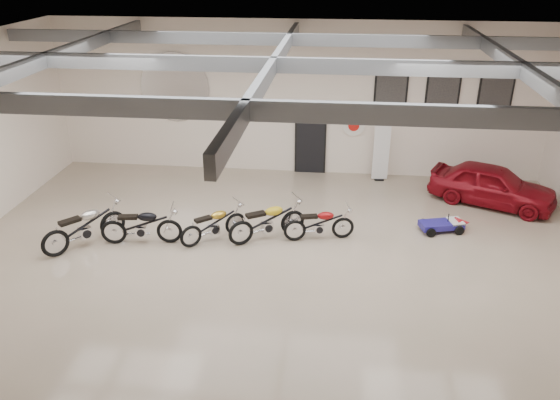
# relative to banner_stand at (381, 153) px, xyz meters

# --- Properties ---
(floor) EXTENTS (16.00, 12.00, 0.01)m
(floor) POSITION_rel_banner_stand_xyz_m (-2.82, -5.50, -0.95)
(floor) COLOR tan
(floor) RESTS_ON ground
(ceiling) EXTENTS (16.00, 12.00, 0.01)m
(ceiling) POSITION_rel_banner_stand_xyz_m (-2.82, -5.50, 4.05)
(ceiling) COLOR slate
(ceiling) RESTS_ON back_wall
(back_wall) EXTENTS (16.00, 0.02, 5.00)m
(back_wall) POSITION_rel_banner_stand_xyz_m (-2.82, 0.50, 1.55)
(back_wall) COLOR #F3E2D1
(back_wall) RESTS_ON floor
(ceiling_beams) EXTENTS (15.80, 11.80, 0.32)m
(ceiling_beams) POSITION_rel_banner_stand_xyz_m (-2.82, -5.50, 3.80)
(ceiling_beams) COLOR slate
(ceiling_beams) RESTS_ON ceiling
(door) EXTENTS (0.92, 0.08, 2.10)m
(door) POSITION_rel_banner_stand_xyz_m (-2.32, 0.45, 0.10)
(door) COLOR black
(door) RESTS_ON back_wall
(logo_plaque) EXTENTS (2.30, 0.06, 1.16)m
(logo_plaque) POSITION_rel_banner_stand_xyz_m (-6.82, 0.45, 1.85)
(logo_plaque) COLOR silver
(logo_plaque) RESTS_ON back_wall
(poster_left) EXTENTS (1.05, 0.08, 1.35)m
(poster_left) POSITION_rel_banner_stand_xyz_m (0.18, 0.46, 2.15)
(poster_left) COLOR black
(poster_left) RESTS_ON back_wall
(poster_mid) EXTENTS (1.05, 0.08, 1.35)m
(poster_mid) POSITION_rel_banner_stand_xyz_m (1.78, 0.46, 2.15)
(poster_mid) COLOR black
(poster_mid) RESTS_ON back_wall
(poster_right) EXTENTS (1.05, 0.08, 1.35)m
(poster_right) POSITION_rel_banner_stand_xyz_m (3.38, 0.46, 2.15)
(poster_right) COLOR black
(poster_right) RESTS_ON back_wall
(oil_sign) EXTENTS (0.72, 0.10, 0.72)m
(oil_sign) POSITION_rel_banner_stand_xyz_m (-0.92, 0.45, 0.75)
(oil_sign) COLOR white
(oil_sign) RESTS_ON back_wall
(banner_stand) EXTENTS (0.53, 0.24, 1.89)m
(banner_stand) POSITION_rel_banner_stand_xyz_m (0.00, 0.00, 0.00)
(banner_stand) COLOR white
(banner_stand) RESTS_ON floor
(motorcycle_silver) EXTENTS (1.94, 2.10, 1.14)m
(motorcycle_silver) POSITION_rel_banner_stand_xyz_m (-7.71, -5.26, -0.38)
(motorcycle_silver) COLOR silver
(motorcycle_silver) RESTS_ON floor
(motorcycle_black) EXTENTS (2.10, 0.92, 1.06)m
(motorcycle_black) POSITION_rel_banner_stand_xyz_m (-6.32, -4.97, -0.42)
(motorcycle_black) COLOR silver
(motorcycle_black) RESTS_ON floor
(motorcycle_gold) EXTENTS (1.78, 1.63, 0.96)m
(motorcycle_gold) POSITION_rel_banner_stand_xyz_m (-4.52, -4.61, -0.47)
(motorcycle_gold) COLOR silver
(motorcycle_gold) RESTS_ON floor
(motorcycle_yellow) EXTENTS (2.13, 1.63, 1.09)m
(motorcycle_yellow) POSITION_rel_banner_stand_xyz_m (-3.14, -4.40, -0.40)
(motorcycle_yellow) COLOR silver
(motorcycle_yellow) RESTS_ON floor
(motorcycle_red) EXTENTS (1.90, 0.96, 0.95)m
(motorcycle_red) POSITION_rel_banner_stand_xyz_m (-1.80, -4.26, -0.47)
(motorcycle_red) COLOR silver
(motorcycle_red) RESTS_ON floor
(go_kart) EXTENTS (1.53, 0.99, 0.51)m
(go_kart) POSITION_rel_banner_stand_xyz_m (1.58, -3.41, -0.69)
(go_kart) COLOR navy
(go_kart) RESTS_ON floor
(vintage_car) EXTENTS (2.79, 3.85, 1.22)m
(vintage_car) POSITION_rel_banner_stand_xyz_m (3.18, -1.50, -0.34)
(vintage_car) COLOR maroon
(vintage_car) RESTS_ON floor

